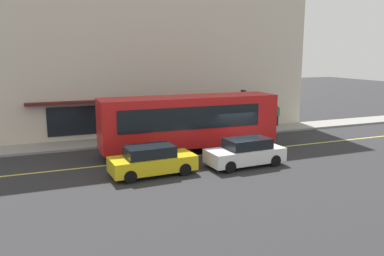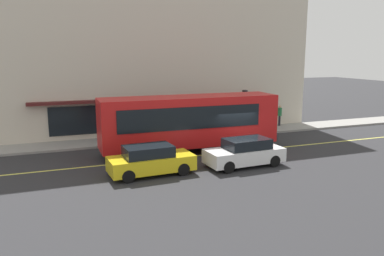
% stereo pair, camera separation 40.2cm
% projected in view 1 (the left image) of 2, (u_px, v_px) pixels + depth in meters
% --- Properties ---
extents(ground, '(120.00, 120.00, 0.00)m').
position_uv_depth(ground, '(234.00, 152.00, 24.35)').
color(ground, '#28282B').
extents(sidewalk, '(80.00, 2.56, 0.15)m').
position_uv_depth(sidewalk, '(201.00, 135.00, 29.15)').
color(sidewalk, gray).
rests_on(sidewalk, ground).
extents(lane_centre_stripe, '(36.00, 0.16, 0.01)m').
position_uv_depth(lane_centre_stripe, '(234.00, 152.00, 24.35)').
color(lane_centre_stripe, '#D8D14C').
rests_on(lane_centre_stripe, ground).
extents(storefront_building, '(25.80, 11.59, 14.96)m').
position_uv_depth(storefront_building, '(137.00, 36.00, 32.80)').
color(storefront_building, beige).
rests_on(storefront_building, ground).
extents(bus, '(11.16, 2.73, 3.50)m').
position_uv_depth(bus, '(190.00, 121.00, 24.01)').
color(bus, red).
rests_on(bus, ground).
extents(traffic_light, '(0.30, 0.52, 3.20)m').
position_uv_depth(traffic_light, '(243.00, 101.00, 29.41)').
color(traffic_light, '#2D2D33').
rests_on(traffic_light, sidewalk).
extents(car_yellow, '(4.38, 2.03, 1.52)m').
position_uv_depth(car_yellow, '(152.00, 161.00, 19.66)').
color(car_yellow, yellow).
rests_on(car_yellow, ground).
extents(car_white, '(4.38, 2.03, 1.52)m').
position_uv_depth(car_white, '(245.00, 152.00, 21.30)').
color(car_white, white).
rests_on(car_white, ground).
extents(pedestrian_near_storefront, '(0.34, 0.34, 1.78)m').
position_uv_depth(pedestrian_near_storefront, '(213.00, 117.00, 30.14)').
color(pedestrian_near_storefront, black).
rests_on(pedestrian_near_storefront, sidewalk).
extents(pedestrian_mid_block, '(0.34, 0.34, 1.73)m').
position_uv_depth(pedestrian_mid_block, '(278.00, 113.00, 32.26)').
color(pedestrian_mid_block, black).
rests_on(pedestrian_mid_block, sidewalk).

